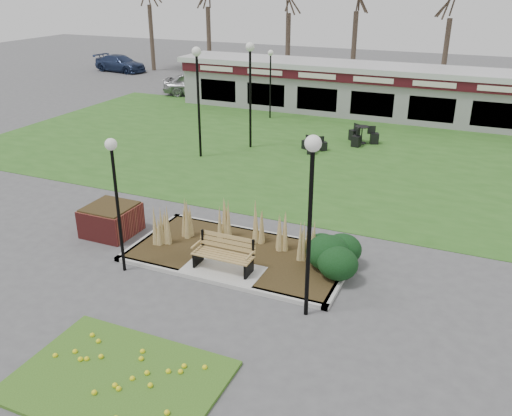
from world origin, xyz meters
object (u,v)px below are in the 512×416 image
at_px(bistro_set_b, 313,146).
at_px(car_black, 258,91).
at_px(car_blue, 120,63).
at_px(lamp_post_near_left, 311,189).
at_px(park_bench, 224,253).
at_px(brick_planter, 111,220).
at_px(lamp_post_mid_right, 250,72).
at_px(lamp_post_mid_left, 198,78).
at_px(lamp_post_near_right, 114,177).
at_px(car_silver, 198,84).
at_px(food_pavilion, 378,91).
at_px(lamp_post_far_left, 270,69).
at_px(bistro_set_c, 361,138).

distance_m(bistro_set_b, car_black, 11.34).
height_order(car_black, car_blue, car_blue).
height_order(lamp_post_near_left, car_blue, lamp_post_near_left).
distance_m(park_bench, brick_planter, 4.47).
distance_m(brick_planter, car_blue, 32.16).
bearing_deg(lamp_post_mid_right, bistro_set_b, 11.42).
relative_size(lamp_post_mid_right, bistro_set_b, 3.89).
relative_size(lamp_post_near_left, car_blue, 0.96).
xyz_separation_m(brick_planter, lamp_post_near_left, (7.13, -1.80, 2.81)).
xyz_separation_m(park_bench, bistro_set_b, (-1.22, 11.67, -0.35)).
xyz_separation_m(park_bench, lamp_post_mid_left, (-5.66, 8.85, 2.94)).
relative_size(bistro_set_b, car_black, 0.33).
distance_m(lamp_post_near_right, lamp_post_mid_left, 10.38).
bearing_deg(car_blue, bistro_set_b, -117.30).
bearing_deg(bistro_set_b, lamp_post_near_left, -72.73).
distance_m(lamp_post_mid_left, bistro_set_b, 6.20).
distance_m(brick_planter, car_silver, 21.56).
xyz_separation_m(lamp_post_near_left, car_black, (-10.73, 21.80, -2.66)).
xyz_separation_m(lamp_post_mid_left, car_silver, (-6.78, 11.90, -2.74)).
xyz_separation_m(brick_planter, car_black, (-3.60, 20.00, 0.15)).
distance_m(park_bench, lamp_post_near_right, 3.57).
bearing_deg(brick_planter, car_silver, 111.90).
bearing_deg(food_pavilion, bistro_set_b, -98.64).
bearing_deg(bistro_set_b, lamp_post_far_left, 130.04).
height_order(brick_planter, lamp_post_near_left, lamp_post_near_left).
distance_m(brick_planter, lamp_post_mid_left, 8.75).
bearing_deg(brick_planter, lamp_post_near_left, -14.16).
distance_m(park_bench, bistro_set_c, 13.81).
distance_m(park_bench, lamp_post_mid_left, 10.91).
xyz_separation_m(park_bench, food_pavilion, (0.00, 19.71, 0.89)).
bearing_deg(car_silver, lamp_post_far_left, -135.36).
xyz_separation_m(park_bench, lamp_post_near_left, (2.73, -1.05, 2.70)).
relative_size(park_bench, bistro_set_c, 1.07).
bearing_deg(lamp_post_far_left, food_pavilion, 28.36).
relative_size(lamp_post_near_right, car_silver, 0.83).
bearing_deg(bistro_set_b, park_bench, -84.03).
xyz_separation_m(lamp_post_near_left, bistro_set_b, (-3.96, 12.72, -3.04)).
height_order(lamp_post_near_left, lamp_post_mid_right, lamp_post_mid_right).
xyz_separation_m(lamp_post_mid_right, lamp_post_far_left, (-1.31, 5.67, -0.76)).
xyz_separation_m(lamp_post_near_right, lamp_post_mid_left, (-3.05, 9.90, 0.74)).
bearing_deg(car_blue, lamp_post_far_left, -112.27).
relative_size(brick_planter, car_silver, 0.32).
bearing_deg(park_bench, lamp_post_near_left, -20.98).
relative_size(lamp_post_mid_left, lamp_post_mid_right, 1.00).
relative_size(lamp_post_near_right, lamp_post_mid_right, 0.79).
relative_size(car_silver, car_black, 1.21).
xyz_separation_m(food_pavilion, car_silver, (-12.44, 1.04, -0.69)).
bearing_deg(car_black, lamp_post_near_right, -158.32).
relative_size(lamp_post_far_left, car_black, 1.00).
height_order(park_bench, lamp_post_mid_left, lamp_post_mid_left).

